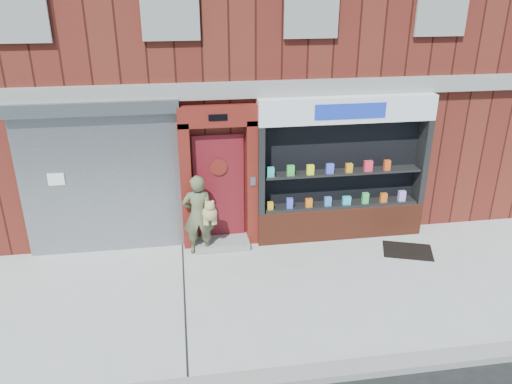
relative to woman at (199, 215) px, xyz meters
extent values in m
plane|color=#9E9E99|center=(1.19, -1.54, -0.83)|extent=(80.00, 80.00, 0.00)
cube|color=gray|center=(1.19, -3.69, -0.77)|extent=(60.00, 0.30, 0.12)
cube|color=#531912|center=(1.19, 4.46, 3.17)|extent=(12.00, 8.00, 8.00)
cube|color=gray|center=(1.19, 0.38, 2.32)|extent=(12.00, 0.16, 0.30)
cube|color=gray|center=(-1.81, 0.40, 0.57)|extent=(3.00, 0.10, 2.80)
cube|color=slate|center=(-1.81, 0.34, 2.09)|extent=(3.10, 0.30, 0.24)
cube|color=white|center=(-2.61, 0.34, 0.77)|extent=(0.30, 0.01, 0.24)
cube|color=#601610|center=(-0.21, 0.32, 0.47)|extent=(0.22, 0.28, 2.60)
cube|color=#601610|center=(1.09, 0.32, 0.47)|extent=(0.22, 0.28, 2.60)
cube|color=#601610|center=(0.44, 0.32, 1.87)|extent=(1.50, 0.28, 0.40)
cube|color=black|center=(0.44, 0.17, 1.87)|extent=(0.35, 0.01, 0.12)
cube|color=maroon|center=(0.44, 0.43, 0.37)|extent=(1.00, 0.06, 2.20)
cylinder|color=black|center=(0.44, 0.39, 0.82)|extent=(0.28, 0.02, 0.28)
cylinder|color=#601610|center=(0.44, 0.38, 0.82)|extent=(0.34, 0.02, 0.34)
cube|color=gray|center=(0.44, 0.16, -0.76)|extent=(1.10, 0.55, 0.15)
cube|color=slate|center=(1.09, 0.17, 0.57)|extent=(0.10, 0.02, 0.18)
cube|color=maroon|center=(2.94, 0.26, -0.48)|extent=(3.50, 0.40, 0.70)
cube|color=black|center=(1.25, 0.26, 0.77)|extent=(0.12, 0.40, 1.80)
cube|color=black|center=(4.63, 0.26, 0.77)|extent=(0.12, 0.40, 1.80)
cube|color=black|center=(2.94, 0.45, 0.77)|extent=(3.30, 0.03, 1.80)
cube|color=black|center=(2.94, 0.26, -0.10)|extent=(3.20, 0.36, 0.06)
cube|color=black|center=(2.94, 0.26, 0.62)|extent=(3.20, 0.36, 0.04)
cube|color=white|center=(2.94, 0.26, 1.92)|extent=(3.50, 0.40, 0.50)
cube|color=#162FAC|center=(2.94, 0.06, 1.92)|extent=(1.40, 0.01, 0.30)
cube|color=orange|center=(1.44, 0.18, 0.01)|extent=(0.11, 0.09, 0.16)
cube|color=blue|center=(1.84, 0.18, 0.04)|extent=(0.12, 0.09, 0.22)
cube|color=orange|center=(2.24, 0.18, 0.02)|extent=(0.14, 0.09, 0.18)
cube|color=#3E6FD3|center=(2.64, 0.18, 0.02)|extent=(0.14, 0.09, 0.19)
cube|color=#28B0CA|center=(3.04, 0.18, 0.01)|extent=(0.17, 0.09, 0.17)
cube|color=green|center=(3.44, 0.18, 0.04)|extent=(0.13, 0.09, 0.23)
cube|color=#DB5C17|center=(3.84, 0.18, 0.02)|extent=(0.13, 0.09, 0.19)
cube|color=#AD85F0|center=(4.24, 0.18, 0.04)|extent=(0.14, 0.09, 0.22)
cube|color=#23AAB3|center=(1.44, 0.18, 0.73)|extent=(0.14, 0.09, 0.19)
cube|color=green|center=(1.84, 0.18, 0.74)|extent=(0.14, 0.09, 0.21)
cube|color=#FFFB1A|center=(2.24, 0.18, 0.74)|extent=(0.14, 0.09, 0.20)
cube|color=blue|center=(2.64, 0.18, 0.74)|extent=(0.15, 0.09, 0.20)
cube|color=orange|center=(3.04, 0.18, 0.73)|extent=(0.13, 0.09, 0.18)
cube|color=#ED2942|center=(3.44, 0.18, 0.75)|extent=(0.17, 0.09, 0.22)
cube|color=#E54A18|center=(3.84, 0.18, 0.74)|extent=(0.12, 0.09, 0.21)
imported|color=#52583A|center=(-0.02, 0.01, -0.01)|extent=(0.62, 0.43, 1.64)
sphere|color=#A28C51|center=(0.20, -0.13, 0.08)|extent=(0.29, 0.29, 0.29)
sphere|color=#A28C51|center=(0.20, -0.18, 0.26)|extent=(0.20, 0.20, 0.20)
sphere|color=#A28C51|center=(0.14, -0.18, 0.33)|extent=(0.07, 0.07, 0.07)
sphere|color=#A28C51|center=(0.26, -0.18, 0.33)|extent=(0.07, 0.07, 0.07)
cylinder|color=#A28C51|center=(0.10, -0.13, -0.07)|extent=(0.07, 0.07, 0.18)
cylinder|color=#A28C51|center=(0.30, -0.13, -0.07)|extent=(0.07, 0.07, 0.18)
cylinder|color=#A28C51|center=(0.14, -0.15, -0.07)|extent=(0.07, 0.07, 0.18)
cylinder|color=#A28C51|center=(0.26, -0.15, -0.07)|extent=(0.07, 0.07, 0.18)
cube|color=black|center=(4.12, -0.60, -0.82)|extent=(1.13, 0.95, 0.02)
camera|label=1|loc=(-0.26, -8.80, 4.18)|focal=35.00mm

